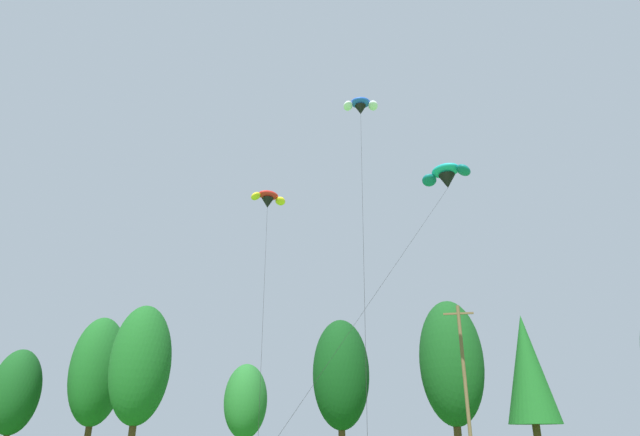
# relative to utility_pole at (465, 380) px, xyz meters

# --- Properties ---
(treeline_tree_a) EXTENTS (4.63, 4.63, 10.49)m
(treeline_tree_a) POSITION_rel_utility_pole_xyz_m (-43.18, 8.35, 0.43)
(treeline_tree_a) COLOR #472D19
(treeline_tree_a) RESTS_ON ground_plane
(treeline_tree_b) EXTENTS (5.65, 5.65, 14.25)m
(treeline_tree_b) POSITION_rel_utility_pole_xyz_m (-36.84, 12.00, 2.70)
(treeline_tree_b) COLOR #472D19
(treeline_tree_b) RESTS_ON ground_plane
(treeline_tree_c) EXTENTS (5.60, 5.60, 14.08)m
(treeline_tree_c) POSITION_rel_utility_pole_xyz_m (-29.12, 6.84, 2.60)
(treeline_tree_c) COLOR #472D19
(treeline_tree_c) RESTS_ON ground_plane
(treeline_tree_d) EXTENTS (4.21, 4.21, 8.92)m
(treeline_tree_d) POSITION_rel_utility_pole_xyz_m (-20.24, 11.86, -0.53)
(treeline_tree_d) COLOR #472D19
(treeline_tree_d) RESTS_ON ground_plane
(treeline_tree_e) EXTENTS (5.13, 5.13, 12.35)m
(treeline_tree_e) POSITION_rel_utility_pole_xyz_m (-10.29, 8.85, 1.55)
(treeline_tree_e) COLOR #472D19
(treeline_tree_e) RESTS_ON ground_plane
(treeline_tree_f) EXTENTS (5.44, 5.44, 13.47)m
(treeline_tree_f) POSITION_rel_utility_pole_xyz_m (-0.48, 7.81, 2.23)
(treeline_tree_f) COLOR #472D19
(treeline_tree_f) RESTS_ON ground_plane
(treeline_tree_g) EXTENTS (4.23, 4.23, 11.96)m
(treeline_tree_g) POSITION_rel_utility_pole_xyz_m (5.70, 7.74, 1.57)
(treeline_tree_g) COLOR #472D19
(treeline_tree_g) RESTS_ON ground_plane
(utility_pole) EXTENTS (2.20, 0.26, 11.30)m
(utility_pole) POSITION_rel_utility_pole_xyz_m (0.00, 0.00, 0.00)
(utility_pole) COLOR brown
(utility_pole) RESTS_ON ground_plane
(parafoil_kite_high_red_yellow) EXTENTS (5.05, 13.50, 17.19)m
(parafoil_kite_high_red_yellow) POSITION_rel_utility_pole_xyz_m (-12.77, -7.79, 11.81)
(parafoil_kite_high_red_yellow) COLOR red
(parafoil_kite_mid_blue_white) EXTENTS (2.45, 13.44, 21.55)m
(parafoil_kite_mid_blue_white) POSITION_rel_utility_pole_xyz_m (-5.69, -10.82, 16.64)
(parafoil_kite_mid_blue_white) COLOR blue
(parafoil_kite_far_teal) EXTENTS (10.38, 14.01, 18.21)m
(parafoil_kite_far_teal) POSITION_rel_utility_pole_xyz_m (-0.38, -7.45, 12.64)
(parafoil_kite_far_teal) COLOR teal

